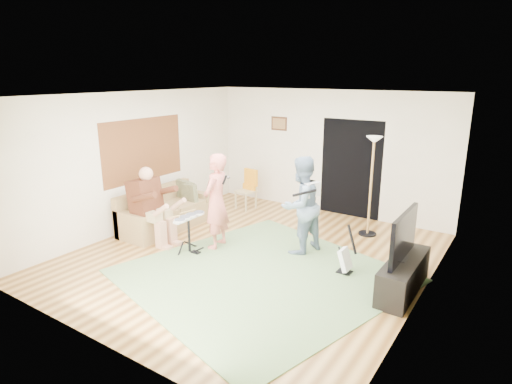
# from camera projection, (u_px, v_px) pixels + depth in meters

# --- Properties ---
(floor) EXTENTS (6.00, 6.00, 0.00)m
(floor) POSITION_uv_depth(u_px,v_px,m) (251.00, 256.00, 7.34)
(floor) COLOR brown
(floor) RESTS_ON ground
(walls) EXTENTS (5.50, 6.00, 2.70)m
(walls) POSITION_uv_depth(u_px,v_px,m) (251.00, 180.00, 6.98)
(walls) COLOR #F0E5D0
(walls) RESTS_ON floor
(ceiling) EXTENTS (6.00, 6.00, 0.00)m
(ceiling) POSITION_uv_depth(u_px,v_px,m) (251.00, 95.00, 6.61)
(ceiling) COLOR white
(ceiling) RESTS_ON walls
(window_blinds) EXTENTS (0.00, 2.05, 2.05)m
(window_blinds) POSITION_uv_depth(u_px,v_px,m) (144.00, 150.00, 8.55)
(window_blinds) COLOR brown
(window_blinds) RESTS_ON walls
(doorway) EXTENTS (2.10, 0.00, 2.10)m
(doorway) POSITION_uv_depth(u_px,v_px,m) (351.00, 169.00, 9.16)
(doorway) COLOR black
(doorway) RESTS_ON walls
(picture_frame) EXTENTS (0.42, 0.03, 0.32)m
(picture_frame) POSITION_uv_depth(u_px,v_px,m) (279.00, 124.00, 9.89)
(picture_frame) COLOR #3F2314
(picture_frame) RESTS_ON walls
(area_rug) EXTENTS (4.49, 4.51, 0.02)m
(area_rug) POSITION_uv_depth(u_px,v_px,m) (262.00, 275.00, 6.62)
(area_rug) COLOR #5D7E4D
(area_rug) RESTS_ON floor
(sofa) EXTENTS (0.81, 1.97, 0.80)m
(sofa) POSITION_uv_depth(u_px,v_px,m) (163.00, 215.00, 8.64)
(sofa) COLOR #9F804F
(sofa) RESTS_ON floor
(drummer) EXTENTS (0.92, 0.51, 1.41)m
(drummer) POSITION_uv_depth(u_px,v_px,m) (153.00, 214.00, 7.82)
(drummer) COLOR #542917
(drummer) RESTS_ON sofa
(drum_kit) EXTENTS (0.38, 0.67, 0.69)m
(drum_kit) POSITION_uv_depth(u_px,v_px,m) (189.00, 236.00, 7.42)
(drum_kit) COLOR black
(drum_kit) RESTS_ON floor
(singer) EXTENTS (0.51, 0.69, 1.71)m
(singer) POSITION_uv_depth(u_px,v_px,m) (216.00, 201.00, 7.51)
(singer) COLOR #D2675B
(singer) RESTS_ON floor
(microphone) EXTENTS (0.06, 0.06, 0.24)m
(microphone) POSITION_uv_depth(u_px,v_px,m) (225.00, 180.00, 7.29)
(microphone) COLOR black
(microphone) RESTS_ON singer
(guitarist) EXTENTS (0.86, 0.98, 1.70)m
(guitarist) POSITION_uv_depth(u_px,v_px,m) (301.00, 205.00, 7.30)
(guitarist) COLOR slate
(guitarist) RESTS_ON floor
(guitar_held) EXTENTS (0.30, 0.61, 0.26)m
(guitar_held) POSITION_uv_depth(u_px,v_px,m) (312.00, 190.00, 7.11)
(guitar_held) COLOR white
(guitar_held) RESTS_ON guitarist
(guitar_spare) EXTENTS (0.29, 0.26, 0.82)m
(guitar_spare) POSITION_uv_depth(u_px,v_px,m) (346.00, 260.00, 6.64)
(guitar_spare) COLOR black
(guitar_spare) RESTS_ON floor
(torchiere_lamp) EXTENTS (0.34, 0.34, 1.91)m
(torchiere_lamp) POSITION_uv_depth(u_px,v_px,m) (372.00, 169.00, 7.97)
(torchiere_lamp) COLOR black
(torchiere_lamp) RESTS_ON floor
(dining_chair) EXTENTS (0.44, 0.46, 0.91)m
(dining_chair) POSITION_uv_depth(u_px,v_px,m) (247.00, 195.00, 9.85)
(dining_chair) COLOR tan
(dining_chair) RESTS_ON floor
(tv_cabinet) EXTENTS (0.40, 1.40, 0.50)m
(tv_cabinet) POSITION_uv_depth(u_px,v_px,m) (403.00, 276.00, 6.08)
(tv_cabinet) COLOR black
(tv_cabinet) RESTS_ON floor
(television) EXTENTS (0.06, 1.11, 0.68)m
(television) POSITION_uv_depth(u_px,v_px,m) (404.00, 236.00, 5.94)
(television) COLOR black
(television) RESTS_ON tv_cabinet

